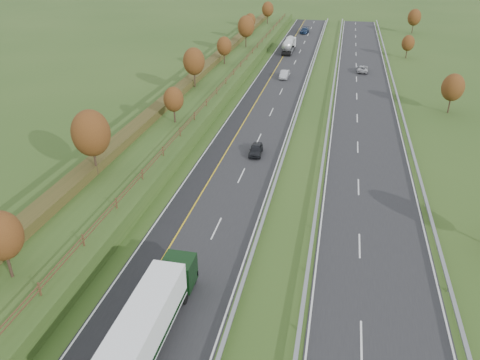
# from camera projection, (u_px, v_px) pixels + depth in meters

# --- Properties ---
(ground) EXTENTS (400.00, 400.00, 0.00)m
(ground) POSITION_uv_depth(u_px,v_px,m) (310.00, 124.00, 73.29)
(ground) COLOR #2D491A
(ground) RESTS_ON ground
(near_carriageway) EXTENTS (10.50, 200.00, 0.04)m
(near_carriageway) POSITION_uv_depth(u_px,v_px,m) (265.00, 110.00, 79.12)
(near_carriageway) COLOR black
(near_carriageway) RESTS_ON ground
(far_carriageway) EXTENTS (10.50, 200.00, 0.04)m
(far_carriageway) POSITION_uv_depth(u_px,v_px,m) (365.00, 117.00, 76.02)
(far_carriageway) COLOR black
(far_carriageway) RESTS_ON ground
(hard_shoulder) EXTENTS (3.00, 200.00, 0.04)m
(hard_shoulder) POSITION_uv_depth(u_px,v_px,m) (243.00, 108.00, 79.82)
(hard_shoulder) COLOR black
(hard_shoulder) RESTS_ON ground
(lane_markings) EXTENTS (26.75, 200.00, 0.01)m
(lane_markings) POSITION_uv_depth(u_px,v_px,m) (303.00, 112.00, 77.80)
(lane_markings) COLOR silver
(lane_markings) RESTS_ON near_carriageway
(embankment_left) EXTENTS (12.00, 200.00, 2.00)m
(embankment_left) POSITION_uv_depth(u_px,v_px,m) (191.00, 99.00, 81.11)
(embankment_left) COLOR #2D491A
(embankment_left) RESTS_ON ground
(hedge_left) EXTENTS (2.20, 180.00, 1.10)m
(hedge_left) POSITION_uv_depth(u_px,v_px,m) (180.00, 90.00, 80.77)
(hedge_left) COLOR #353816
(hedge_left) RESTS_ON embankment_left
(fence_left) EXTENTS (0.12, 189.06, 1.20)m
(fence_left) POSITION_uv_depth(u_px,v_px,m) (215.00, 92.00, 79.11)
(fence_left) COLOR #422B19
(fence_left) RESTS_ON embankment_left
(median_barrier_near) EXTENTS (0.32, 200.00, 0.71)m
(median_barrier_near) POSITION_uv_depth(u_px,v_px,m) (299.00, 109.00, 77.78)
(median_barrier_near) COLOR gray
(median_barrier_near) RESTS_ON ground
(median_barrier_far) EXTENTS (0.32, 200.00, 0.71)m
(median_barrier_far) POSITION_uv_depth(u_px,v_px,m) (330.00, 111.00, 76.82)
(median_barrier_far) COLOR gray
(median_barrier_far) RESTS_ON ground
(outer_barrier_far) EXTENTS (0.32, 200.00, 0.71)m
(outer_barrier_far) POSITION_uv_depth(u_px,v_px,m) (403.00, 116.00, 74.66)
(outer_barrier_far) COLOR gray
(outer_barrier_far) RESTS_ON ground
(trees_left) EXTENTS (6.64, 164.30, 7.66)m
(trees_left) POSITION_uv_depth(u_px,v_px,m) (186.00, 74.00, 75.65)
(trees_left) COLOR #2D2116
(trees_left) RESTS_ON embankment_left
(trees_far) EXTENTS (8.45, 118.60, 7.12)m
(trees_far) POSITION_uv_depth(u_px,v_px,m) (430.00, 55.00, 96.92)
(trees_far) COLOR #2D2116
(trees_far) RESTS_ON ground
(box_lorry) EXTENTS (2.58, 16.28, 4.06)m
(box_lorry) POSITION_uv_depth(u_px,v_px,m) (144.00, 331.00, 31.51)
(box_lorry) COLOR black
(box_lorry) RESTS_ON near_carriageway
(road_tanker) EXTENTS (2.40, 11.22, 3.46)m
(road_tanker) POSITION_uv_depth(u_px,v_px,m) (289.00, 44.00, 118.53)
(road_tanker) COLOR silver
(road_tanker) RESTS_ON near_carriageway
(car_dark_near) EXTENTS (1.82, 4.13, 1.38)m
(car_dark_near) POSITION_uv_depth(u_px,v_px,m) (256.00, 150.00, 62.44)
(car_dark_near) COLOR black
(car_dark_near) RESTS_ON near_carriageway
(car_silver_mid) EXTENTS (1.68, 4.64, 1.52)m
(car_silver_mid) POSITION_uv_depth(u_px,v_px,m) (284.00, 74.00, 96.67)
(car_silver_mid) COLOR #A2A2A7
(car_silver_mid) RESTS_ON near_carriageway
(car_small_far) EXTENTS (2.66, 5.67, 1.60)m
(car_small_far) POSITION_uv_depth(u_px,v_px,m) (305.00, 30.00, 142.26)
(car_small_far) COLOR #152543
(car_small_far) RESTS_ON near_carriageway
(car_oncoming) EXTENTS (2.36, 4.96, 1.37)m
(car_oncoming) POSITION_uv_depth(u_px,v_px,m) (362.00, 69.00, 101.09)
(car_oncoming) COLOR #AEAEB3
(car_oncoming) RESTS_ON far_carriageway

